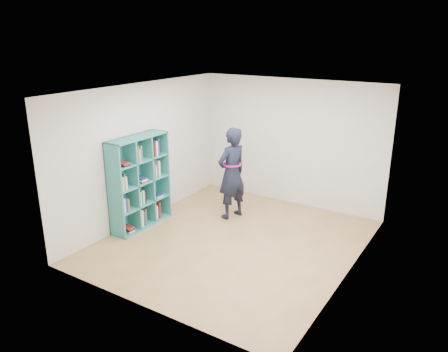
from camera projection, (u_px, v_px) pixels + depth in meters
The scene contains 9 objects.
floor at pixel (233, 241), 7.58m from camera, with size 4.50×4.50×0.00m, color olive.
ceiling at pixel (234, 90), 6.76m from camera, with size 4.50×4.50×0.00m, color white.
wall_left at pixel (143, 153), 8.19m from camera, with size 0.02×4.50×2.60m, color beige.
wall_right at pixel (355, 193), 6.15m from camera, with size 0.02×4.50×2.60m, color beige.
wall_back at pixel (290, 142), 8.97m from camera, with size 4.00×0.02×2.60m, color beige.
wall_front at pixel (139, 216), 5.37m from camera, with size 4.00×0.02×2.60m, color beige.
bookshelf at pixel (138, 183), 7.98m from camera, with size 0.37×1.28×1.70m.
person at pixel (232, 173), 8.32m from camera, with size 0.60×0.75×1.79m.
smartphone at pixel (230, 165), 8.44m from camera, with size 0.01×0.08×0.12m.
Camera 1 is at (3.53, -5.86, 3.46)m, focal length 35.00 mm.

